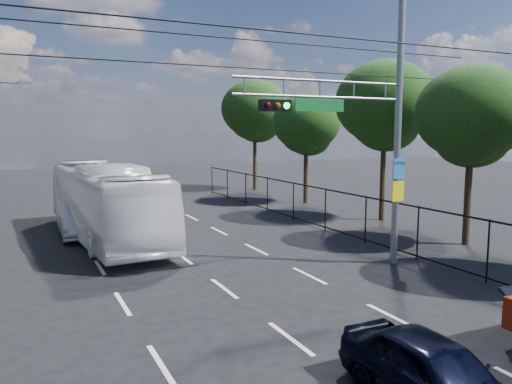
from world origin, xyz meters
TOP-DOWN VIEW (x-y plane):
  - lane_markings at (-0.00, 14.00)m, footprint 6.12×38.00m
  - signal_mast at (5.28, 7.99)m, footprint 6.43×0.39m
  - utility_wires at (0.00, 8.83)m, footprint 22.00×5.04m
  - fence_right at (7.60, 12.17)m, footprint 0.06×34.03m
  - tree_right_b at (11.22, 9.02)m, footprint 4.50×4.50m
  - tree_right_c at (11.82, 15.02)m, footprint 5.10×5.10m
  - tree_right_d at (11.42, 22.02)m, footprint 4.32×4.32m
  - tree_right_e at (11.62, 30.02)m, footprint 5.28×5.28m
  - navy_hatchback at (0.72, 0.38)m, footprint 1.55×3.80m
  - white_bus at (-2.00, 16.60)m, footprint 3.51×11.85m
  - white_van at (-3.00, 17.88)m, footprint 1.66×4.68m

SIDE VIEW (x-z plane):
  - lane_markings at x=0.00m, z-range 0.00..0.01m
  - navy_hatchback at x=0.72m, z-range 0.00..1.29m
  - white_van at x=-3.00m, z-range 0.00..1.54m
  - fence_right at x=7.60m, z-range 0.03..2.03m
  - white_bus at x=-2.00m, z-range 0.00..3.26m
  - tree_right_d at x=11.42m, z-range 1.34..8.36m
  - tree_right_b at x=11.22m, z-range 1.40..8.71m
  - signal_mast at x=5.28m, z-range 0.49..9.99m
  - tree_right_c at x=11.82m, z-range 1.59..9.88m
  - tree_right_e at x=11.62m, z-range 1.65..10.23m
  - utility_wires at x=0.00m, z-range 6.86..7.60m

